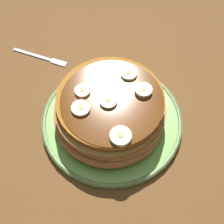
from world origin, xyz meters
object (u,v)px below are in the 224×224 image
fork (43,57)px  pancake_stack (110,110)px  plate (112,120)px  banana_slice_0 (109,102)px  banana_slice_5 (129,74)px  banana_slice_4 (82,91)px  banana_slice_2 (143,90)px  banana_slice_1 (121,136)px  banana_slice_3 (81,108)px

fork → pancake_stack: bearing=100.0°
plate → banana_slice_0: size_ratio=8.74×
banana_slice_5 → banana_slice_4: bearing=-7.1°
plate → banana_slice_2: bearing=165.6°
plate → banana_slice_5: (-5.58, -3.16, 7.13)cm
banana_slice_1 → pancake_stack: bearing=-109.4°
pancake_stack → banana_slice_1: size_ratio=5.81×
banana_slice_5 → fork: banana_slice_5 is taller
pancake_stack → fork: (3.87, -21.83, -4.17)cm
plate → banana_slice_5: banana_slice_5 is taller
banana_slice_0 → banana_slice_1: (1.94, 6.52, 0.09)cm
plate → pancake_stack: size_ratio=1.28×
pancake_stack → banana_slice_2: banana_slice_2 is taller
banana_slice_0 → plate: bearing=-161.4°
pancake_stack → fork: size_ratio=1.90×
banana_slice_2 → fork: 26.56cm
banana_slice_3 → banana_slice_5: bearing=-170.4°
fork → banana_slice_3: bearing=86.3°
banana_slice_0 → banana_slice_5: same height
pancake_stack → banana_slice_0: size_ratio=6.82×
banana_slice_1 → banana_slice_3: 8.53cm
banana_slice_1 → fork: banana_slice_1 is taller
pancake_stack → banana_slice_3: banana_slice_3 is taller
banana_slice_5 → fork: bearing=-62.8°
banana_slice_0 → banana_slice_1: banana_slice_1 is taller
banana_slice_2 → banana_slice_0: bearing=-10.6°
plate → banana_slice_3: (5.44, -1.30, 7.14)cm
plate → banana_slice_4: banana_slice_4 is taller
plate → banana_slice_1: (2.69, 6.77, 7.22)cm
banana_slice_1 → banana_slice_5: (-8.27, -9.94, -0.09)cm
pancake_stack → banana_slice_2: bearing=164.3°
banana_slice_3 → banana_slice_5: 11.18cm
banana_slice_1 → banana_slice_4: (0.73, -11.06, -0.08)cm
banana_slice_2 → banana_slice_4: bearing=-32.4°
plate → banana_slice_1: bearing=68.4°
banana_slice_3 → banana_slice_2: bearing=166.1°
banana_slice_2 → banana_slice_4: banana_slice_2 is taller
banana_slice_0 → banana_slice_5: (-6.33, -3.41, -0.00)cm
banana_slice_4 → fork: banana_slice_4 is taller
fork → plate: bearing=100.5°
plate → banana_slice_1: 10.26cm
pancake_stack → fork: bearing=-80.0°
banana_slice_5 → fork: (9.69, -18.87, -7.66)cm
pancake_stack → banana_slice_3: 6.37cm
banana_slice_0 → banana_slice_1: size_ratio=0.85×
banana_slice_5 → banana_slice_0: bearing=28.3°
banana_slice_3 → fork: 22.15cm
banana_slice_3 → banana_slice_4: bearing=-124.2°
fork → banana_slice_2: bearing=112.5°
plate → banana_slice_4: bearing=-51.4°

